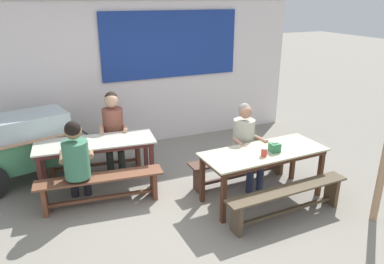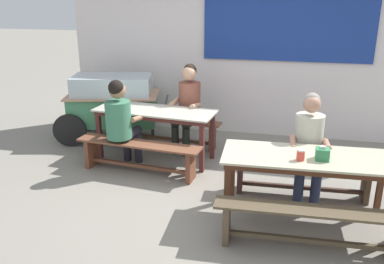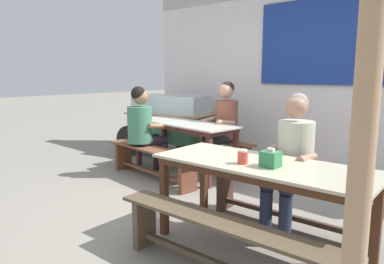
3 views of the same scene
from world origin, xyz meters
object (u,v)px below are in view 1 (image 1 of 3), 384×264
object	(u,v)px
bench_near_back	(240,164)
food_cart	(25,142)
person_left_back_turned	(76,158)
bench_far_front	(101,185)
condiment_jar	(264,152)
tissue_box	(275,147)
bench_near_front	(288,198)
person_right_near_table	(246,141)
dining_table_near	(264,156)
bench_far_back	(95,155)
dining_table_far	(96,146)
person_center_facing	(113,127)

from	to	relation	value
bench_near_back	food_cart	world-z (taller)	food_cart
food_cart	person_left_back_turned	bearing A→B (deg)	-61.01
bench_far_front	condiment_jar	world-z (taller)	condiment_jar
tissue_box	bench_near_back	bearing A→B (deg)	102.59
bench_near_back	bench_near_front	world-z (taller)	same
person_left_back_turned	condiment_jar	distance (m)	2.49
bench_near_front	food_cart	distance (m)	3.98
bench_near_back	tissue_box	xyz separation A→B (m)	(0.14, -0.63, 0.50)
person_right_near_table	bench_far_front	bearing A→B (deg)	173.87
food_cart	condiment_jar	size ratio (longest dim) A/B	16.98
dining_table_near	bench_near_back	world-z (taller)	dining_table_near
bench_far_front	person_right_near_table	world-z (taller)	person_right_near_table
bench_near_back	condiment_jar	size ratio (longest dim) A/B	15.05
bench_far_back	dining_table_far	bearing A→B (deg)	-95.68
dining_table_far	person_right_near_table	size ratio (longest dim) A/B	1.40
bench_far_front	dining_table_far	bearing A→B (deg)	84.32
person_center_facing	dining_table_far	bearing A→B (deg)	-128.10
bench_near_front	food_cart	xyz separation A→B (m)	(-3.06, 2.53, 0.34)
bench_far_back	bench_near_back	distance (m)	2.37
bench_near_back	person_left_back_turned	distance (m)	2.42
bench_near_back	dining_table_near	bearing A→B (deg)	-87.49
dining_table_near	person_right_near_table	size ratio (longest dim) A/B	1.42
dining_table_far	bench_near_back	bearing A→B (deg)	-19.37
person_left_back_turned	person_right_near_table	bearing A→B (deg)	-7.56
bench_near_front	bench_near_back	bearing A→B (deg)	92.51
bench_far_front	bench_near_back	xyz separation A→B (m)	(2.10, -0.16, 0.00)
tissue_box	person_center_facing	bearing A→B (deg)	134.98
tissue_box	dining_table_near	bearing A→B (deg)	148.24
bench_far_back	person_left_back_turned	xyz separation A→B (m)	(-0.38, -1.03, 0.44)
bench_near_front	person_center_facing	xyz separation A→B (m)	(-1.73, 2.31, 0.46)
dining_table_near	person_right_near_table	distance (m)	0.49
person_right_near_table	tissue_box	size ratio (longest dim) A/B	8.80
tissue_box	person_left_back_turned	bearing A→B (deg)	160.60
person_right_near_table	person_left_back_turned	distance (m)	2.43
tissue_box	condiment_jar	bearing A→B (deg)	-163.70
bench_near_back	food_cart	size ratio (longest dim) A/B	0.89
person_right_near_table	person_left_back_turned	xyz separation A→B (m)	(-2.41, 0.32, 0.01)
bench_far_back	person_right_near_table	world-z (taller)	person_right_near_table
dining_table_near	dining_table_far	bearing A→B (deg)	148.29
bench_near_front	person_center_facing	distance (m)	2.92
bench_far_back	food_cart	bearing A→B (deg)	172.89
dining_table_far	person_left_back_turned	world-z (taller)	person_left_back_turned
food_cart	person_right_near_table	size ratio (longest dim) A/B	1.52
bench_far_back	condiment_jar	size ratio (longest dim) A/B	14.55
bench_far_front	tissue_box	distance (m)	2.43
dining_table_far	bench_near_front	xyz separation A→B (m)	(2.10, -1.84, -0.37)
person_center_facing	person_right_near_table	world-z (taller)	person_center_facing
dining_table_far	person_right_near_table	bearing A→B (deg)	-20.71
condiment_jar	food_cart	bearing A→B (deg)	144.48
bench_near_front	person_left_back_turned	size ratio (longest dim) A/B	1.42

